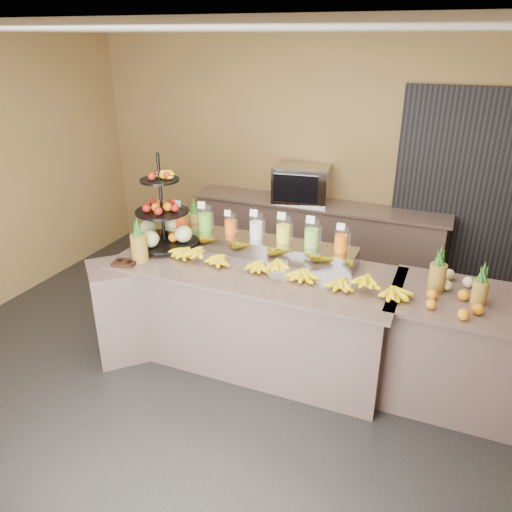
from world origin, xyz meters
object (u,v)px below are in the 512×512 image
Objects in this scene: right_fruit_pile at (454,294)px; fruit_stand at (167,224)px; oven_warmer at (302,184)px; pitcher_tray at (256,246)px; condiment_caddy at (124,263)px; banana_heap at (280,266)px.

fruit_stand is at bearing 177.72° from right_fruit_pile.
oven_warmer reaches higher than right_fruit_pile.
fruit_stand is (-0.83, -0.18, 0.15)m from pitcher_tray.
condiment_caddy is 2.72m from right_fruit_pile.
pitcher_tray is at bearing 11.38° from fruit_stand.
fruit_stand reaches higher than right_fruit_pile.
oven_warmer reaches higher than pitcher_tray.
right_fruit_pile is at bearing -9.17° from pitcher_tray.
oven_warmer is at bearing 133.20° from right_fruit_pile.
right_fruit_pile is 2.68m from oven_warmer.
fruit_stand is 1.37× the size of oven_warmer.
right_fruit_pile is (1.72, -0.28, -0.00)m from pitcher_tray.
oven_warmer is at bearing 68.10° from fruit_stand.
pitcher_tray is 2.07× the size of fruit_stand.
fruit_stand is at bearing -168.00° from pitcher_tray.
pitcher_tray is 0.86× the size of banana_heap.
oven_warmer is (-0.46, 2.00, 0.14)m from banana_heap.
condiment_caddy is (-0.97, -0.67, -0.06)m from pitcher_tray.
right_fruit_pile is at bearing 2.09° from banana_heap.
pitcher_tray is 2.85× the size of oven_warmer.
oven_warmer is (-1.83, 1.95, 0.14)m from right_fruit_pile.
banana_heap is 2.40× the size of fruit_stand.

